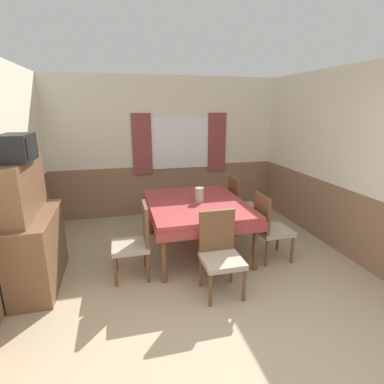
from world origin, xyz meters
The scene contains 12 objects.
ground_plane centered at (0.00, 0.00, 0.00)m, with size 16.00×16.00×0.00m, color tan.
wall_back centered at (0.02, 4.03, 1.30)m, with size 4.69×0.10×2.60m.
wall_left centered at (-2.17, 2.00, 1.30)m, with size 0.05×4.41×2.60m.
wall_right centered at (2.17, 2.00, 1.30)m, with size 0.05×4.41×2.60m.
dining_table centered at (0.13, 2.29, 0.65)m, with size 1.38×1.68×0.75m.
chair_right_near centered at (1.02, 1.78, 0.49)m, with size 0.44×0.44×0.94m.
chair_left_near centered at (-0.77, 1.78, 0.49)m, with size 0.44×0.44×0.94m.
chair_right_far centered at (1.02, 2.79, 0.49)m, with size 0.44×0.44×0.94m.
chair_head_near centered at (0.13, 1.24, 0.49)m, with size 0.44×0.44×0.94m.
sideboard centered at (-1.92, 1.88, 0.64)m, with size 0.46×1.15×1.51m.
tv centered at (-1.92, 1.79, 1.65)m, with size 0.29×0.50×0.28m.
vase centered at (0.17, 2.29, 0.85)m, with size 0.13×0.13×0.20m.
Camera 1 is at (-0.92, -1.64, 2.06)m, focal length 28.00 mm.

